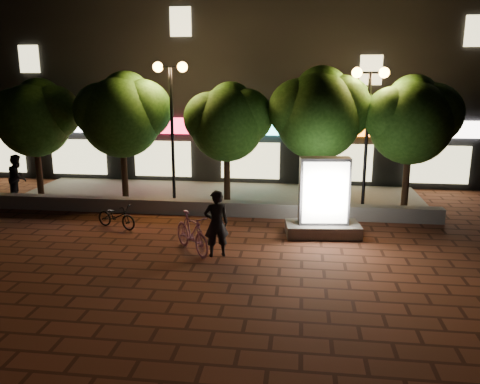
% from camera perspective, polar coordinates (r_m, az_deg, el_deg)
% --- Properties ---
extents(ground, '(80.00, 80.00, 0.00)m').
position_cam_1_polar(ground, '(13.51, -7.14, -7.35)').
color(ground, '#5B2C1C').
rests_on(ground, ground).
extents(retaining_wall, '(16.00, 0.45, 0.50)m').
position_cam_1_polar(retaining_wall, '(17.14, -3.89, -1.84)').
color(retaining_wall, slate).
rests_on(retaining_wall, ground).
extents(sidewalk, '(16.00, 5.00, 0.08)m').
position_cam_1_polar(sidewalk, '(19.57, -2.48, -0.51)').
color(sidewalk, slate).
rests_on(sidewalk, ground).
extents(building_block, '(28.00, 8.12, 11.30)m').
position_cam_1_polar(building_block, '(25.40, -0.08, 14.03)').
color(building_block, black).
rests_on(building_block, ground).
extents(tree_far_left, '(3.36, 2.80, 4.63)m').
position_cam_1_polar(tree_far_left, '(20.44, -22.89, 8.30)').
color(tree_far_left, black).
rests_on(tree_far_left, sidewalk).
extents(tree_left, '(3.60, 3.00, 4.89)m').
position_cam_1_polar(tree_left, '(18.93, -13.59, 9.11)').
color(tree_left, black).
rests_on(tree_left, sidewalk).
extents(tree_mid, '(3.24, 2.70, 4.50)m').
position_cam_1_polar(tree_mid, '(17.94, -1.39, 8.51)').
color(tree_mid, black).
rests_on(tree_mid, sidewalk).
extents(tree_right, '(3.72, 3.10, 5.07)m').
position_cam_1_polar(tree_right, '(17.72, 9.38, 9.41)').
color(tree_right, black).
rests_on(tree_right, sidewalk).
extents(tree_far_right, '(3.48, 2.90, 4.76)m').
position_cam_1_polar(tree_far_right, '(18.13, 19.61, 8.28)').
color(tree_far_right, black).
rests_on(tree_far_right, sidewalk).
extents(street_lamp_left, '(1.26, 0.36, 5.18)m').
position_cam_1_polar(street_lamp_left, '(18.05, -8.10, 11.00)').
color(street_lamp_left, black).
rests_on(street_lamp_left, sidewalk).
extents(street_lamp_right, '(1.26, 0.36, 4.98)m').
position_cam_1_polar(street_lamp_right, '(17.57, 14.90, 10.18)').
color(street_lamp_right, black).
rests_on(street_lamp_right, sidewalk).
extents(ad_kiosk, '(2.34, 1.35, 2.42)m').
position_cam_1_polar(ad_kiosk, '(14.95, 9.79, -1.44)').
color(ad_kiosk, slate).
rests_on(ad_kiosk, ground).
extents(scooter_pink, '(1.59, 1.78, 1.12)m').
position_cam_1_polar(scooter_pink, '(13.50, -5.69, -4.79)').
color(scooter_pink, '#C77BAF').
rests_on(scooter_pink, ground).
extents(rider, '(0.78, 0.65, 1.84)m').
position_cam_1_polar(rider, '(13.05, -2.79, -3.72)').
color(rider, black).
rests_on(rider, ground).
extents(scooter_parked, '(1.59, 1.02, 0.79)m').
position_cam_1_polar(scooter_parked, '(16.06, -14.33, -2.77)').
color(scooter_parked, black).
rests_on(scooter_parked, ground).
extents(pedestrian, '(0.88, 1.02, 1.80)m').
position_cam_1_polar(pedestrian, '(20.40, -24.66, 1.54)').
color(pedestrian, black).
rests_on(pedestrian, sidewalk).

